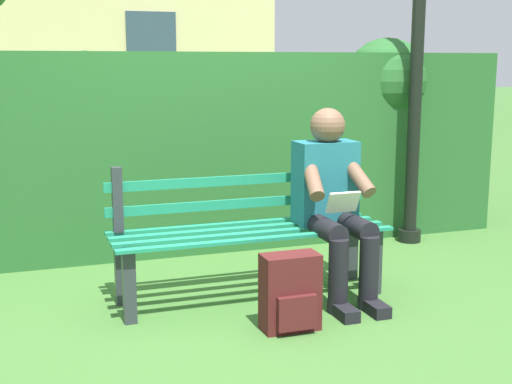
# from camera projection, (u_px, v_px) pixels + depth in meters

# --- Properties ---
(ground) EXTENTS (60.00, 60.00, 0.00)m
(ground) POSITION_uv_depth(u_px,v_px,m) (251.00, 298.00, 4.29)
(ground) COLOR #3D6B2D
(park_bench) EXTENTS (1.71, 0.49, 0.84)m
(park_bench) POSITION_uv_depth(u_px,v_px,m) (248.00, 231.00, 4.27)
(park_bench) COLOR #2D3338
(park_bench) RESTS_ON ground
(person_seated) EXTENTS (0.44, 0.73, 1.17)m
(person_seated) POSITION_uv_depth(u_px,v_px,m) (333.00, 199.00, 4.24)
(person_seated) COLOR #1E6672
(person_seated) RESTS_ON ground
(hedge_backdrop) EXTENTS (4.48, 0.87, 1.65)m
(hedge_backdrop) POSITION_uv_depth(u_px,v_px,m) (235.00, 142.00, 5.59)
(hedge_backdrop) COLOR #265B28
(hedge_backdrop) RESTS_ON ground
(backpack) EXTENTS (0.32, 0.24, 0.43)m
(backpack) POSITION_uv_depth(u_px,v_px,m) (290.00, 293.00, 3.76)
(backpack) COLOR #4C1919
(backpack) RESTS_ON ground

